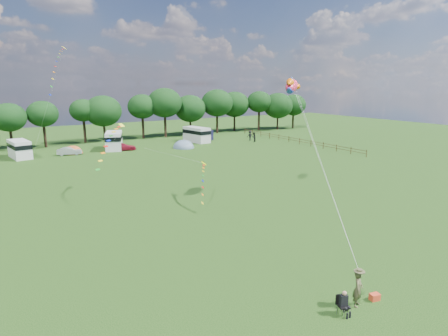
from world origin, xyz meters
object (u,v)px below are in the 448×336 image
campervan_c (114,140)px  walker_a (254,137)px  campervan_d (197,134)px  camp_chair (343,300)px  tent_orange (73,153)px  car_b (69,151)px  kite_flyer (358,289)px  fish_kite (291,86)px  campervan_b (20,149)px  tent_greyblue (184,148)px  walker_b (250,136)px  car_c (123,147)px

campervan_c → walker_a: campervan_c is taller
campervan_d → camp_chair: campervan_d is taller
walker_a → campervan_d: bearing=-69.8°
campervan_d → tent_orange: 22.99m
car_b → kite_flyer: size_ratio=1.84×
camp_chair → fish_kite: fish_kite is taller
campervan_b → campervan_c: bearing=-98.2°
campervan_d → kite_flyer: (-18.51, -53.37, -0.60)m
campervan_d → tent_greyblue: size_ratio=1.50×
car_b → camp_chair: size_ratio=2.74×
car_b → tent_orange: tent_orange is taller
car_b → walker_b: 33.76m
car_c → fish_kite: size_ratio=1.29×
car_c → campervan_b: bearing=90.2°
car_c → campervan_c: (-0.87, 2.08, 0.98)m
fish_kite → tent_greyblue: bearing=46.1°
tent_orange → tent_greyblue: (17.77, -4.61, -0.00)m
car_b → car_c: bearing=-79.9°
car_b → kite_flyer: 52.13m
kite_flyer → walker_a: bearing=28.9°
car_b → campervan_b: (-6.85, 1.47, 0.83)m
campervan_c → fish_kite: (7.95, -36.10, 9.30)m
tent_greyblue → kite_flyer: 50.28m
tent_greyblue → walker_b: bearing=4.4°
campervan_d → kite_flyer: 56.49m
camp_chair → walker_b: (29.79, 49.77, 0.22)m
kite_flyer → walker_a: (28.00, 47.52, 0.00)m
campervan_d → tent_greyblue: campervan_d is taller
car_b → walker_b: bearing=-81.1°
car_c → walker_b: 25.25m
campervan_d → campervan_b: bearing=80.0°
campervan_b → tent_orange: (7.52, -0.26, -1.43)m
tent_orange → campervan_d: bearing=0.7°
tent_orange → tent_greyblue: bearing=-14.5°
tent_greyblue → car_b: bearing=169.5°
car_b → tent_greyblue: size_ratio=0.84×
tent_greyblue → walker_a: bearing=-3.7°
car_c → campervan_c: campervan_c is taller
campervan_d → camp_chair: size_ratio=4.87×
tent_orange → walker_a: size_ratio=1.83×
walker_a → tent_greyblue: bearing=-41.9°
fish_kite → walker_a: (17.53, 30.04, -9.95)m
car_c → fish_kite: fish_kite is taller
camp_chair → walker_b: size_ratio=0.65×
car_b → walker_b: size_ratio=1.78×
campervan_b → tent_orange: 7.66m
campervan_b → tent_greyblue: bearing=-110.0°
walker_a → car_c: bearing=-47.3°
campervan_c → walker_b: bearing=-79.7°
campervan_b → walker_a: 40.38m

